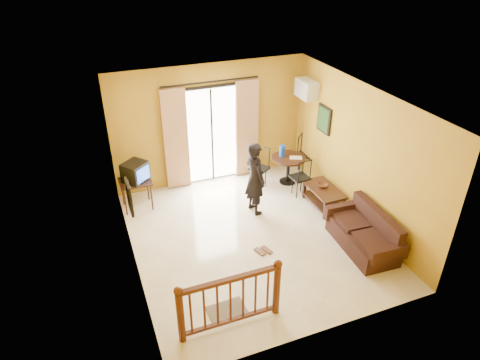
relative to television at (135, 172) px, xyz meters
name	(u,v)px	position (x,y,z in m)	size (l,w,h in m)	color
ground	(252,237)	(1.87, -1.88, -0.86)	(5.00, 5.00, 0.00)	beige
room_shell	(254,160)	(1.87, -1.88, 0.84)	(5.00, 5.00, 5.00)	white
balcony_door	(212,134)	(1.87, 0.56, 0.32)	(2.25, 0.14, 2.46)	black
tv_table	(135,184)	(-0.03, 0.00, -0.29)	(0.66, 0.55, 0.65)	black
television	(135,172)	(0.00, 0.00, 0.00)	(0.63, 0.62, 0.42)	black
picture_left	(129,197)	(-0.35, -2.08, 0.69)	(0.05, 0.42, 0.52)	black
dining_table	(289,163)	(3.48, -0.21, -0.34)	(0.79, 0.79, 0.66)	black
water_jug	(282,151)	(3.36, -0.09, -0.07)	(0.14, 0.14, 0.26)	#133AB4
serving_tray	(296,158)	(3.61, -0.31, -0.19)	(0.28, 0.18, 0.02)	beige
dining_chairs	(287,183)	(3.45, -0.26, -0.86)	(1.90, 1.44, 0.95)	black
air_conditioner	(306,89)	(3.96, 0.07, 1.29)	(0.31, 0.60, 0.40)	white
botanical_print	(324,119)	(4.08, -0.58, 0.79)	(0.05, 0.50, 0.60)	black
coffee_table	(323,194)	(3.72, -1.42, -0.57)	(0.56, 1.00, 0.44)	black
bowl	(323,186)	(3.72, -1.35, -0.39)	(0.21, 0.21, 0.07)	#512E1B
sofa	(365,234)	(3.72, -2.92, -0.58)	(0.82, 1.63, 0.76)	black
standing_person	(255,178)	(2.26, -1.05, -0.07)	(0.58, 0.38, 1.60)	black
stair_balustrade	(230,298)	(0.72, -3.78, -0.30)	(1.63, 0.13, 1.04)	#471E0F
doormat	(227,310)	(0.76, -3.49, -0.85)	(0.60, 0.40, 0.02)	#62584E
sandals	(263,251)	(1.89, -2.36, -0.85)	(0.31, 0.27, 0.03)	#512E1B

